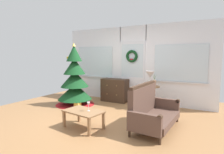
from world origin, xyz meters
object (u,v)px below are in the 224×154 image
(coffee_table, at_px, (83,113))
(dresser_cabinet, at_px, (115,90))
(wine_glass, at_px, (89,104))
(gift_box, at_px, (78,105))
(settee_sofa, at_px, (151,111))
(side_table, at_px, (151,93))
(table_lamp, at_px, (150,76))
(flower_vase, at_px, (154,83))
(christmas_tree, at_px, (75,82))

(coffee_table, bearing_deg, dresser_cabinet, 102.56)
(wine_glass, distance_m, gift_box, 1.73)
(settee_sofa, height_order, wine_glass, settee_sofa)
(gift_box, bearing_deg, dresser_cabinet, 65.42)
(side_table, bearing_deg, coffee_table, -111.53)
(table_lamp, height_order, flower_vase, table_lamp)
(dresser_cabinet, xyz_separation_m, settee_sofa, (1.82, -1.70, -0.01))
(table_lamp, distance_m, flower_vase, 0.25)
(christmas_tree, relative_size, flower_vase, 5.65)
(side_table, distance_m, coffee_table, 2.29)
(gift_box, bearing_deg, christmas_tree, 139.52)
(dresser_cabinet, bearing_deg, wine_glass, -74.77)
(wine_glass, bearing_deg, table_lamp, 72.51)
(flower_vase, distance_m, gift_box, 2.37)
(coffee_table, height_order, gift_box, coffee_table)
(table_lamp, relative_size, wine_glass, 2.26)
(flower_vase, distance_m, wine_glass, 2.21)
(wine_glass, relative_size, gift_box, 1.15)
(christmas_tree, distance_m, gift_box, 0.78)
(flower_vase, relative_size, gift_box, 2.06)
(dresser_cabinet, bearing_deg, gift_box, -114.58)
(dresser_cabinet, relative_size, table_lamp, 2.06)
(coffee_table, relative_size, gift_box, 5.32)
(settee_sofa, height_order, side_table, settee_sofa)
(dresser_cabinet, relative_size, settee_sofa, 0.61)
(coffee_table, bearing_deg, side_table, 68.47)
(coffee_table, height_order, wine_glass, wine_glass)
(flower_vase, bearing_deg, settee_sofa, -76.00)
(christmas_tree, bearing_deg, side_table, 16.49)
(flower_vase, height_order, gift_box, flower_vase)
(christmas_tree, height_order, coffee_table, christmas_tree)
(dresser_cabinet, relative_size, gift_box, 5.34)
(wine_glass, bearing_deg, flower_vase, 67.73)
(flower_vase, bearing_deg, gift_box, -156.24)
(dresser_cabinet, distance_m, side_table, 1.42)
(side_table, height_order, coffee_table, side_table)
(wine_glass, bearing_deg, settee_sofa, 30.77)
(table_lamp, distance_m, wine_glass, 2.27)
(dresser_cabinet, distance_m, settee_sofa, 2.49)
(dresser_cabinet, relative_size, coffee_table, 1.00)
(christmas_tree, relative_size, settee_sofa, 1.32)
(table_lamp, bearing_deg, gift_box, -152.10)
(table_lamp, bearing_deg, coffee_table, -109.78)
(dresser_cabinet, distance_m, flower_vase, 1.58)
(christmas_tree, bearing_deg, settee_sofa, -14.59)
(table_lamp, height_order, coffee_table, table_lamp)
(christmas_tree, height_order, wine_glass, christmas_tree)
(settee_sofa, bearing_deg, flower_vase, 104.00)
(christmas_tree, bearing_deg, wine_glass, -41.74)
(christmas_tree, height_order, dresser_cabinet, christmas_tree)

